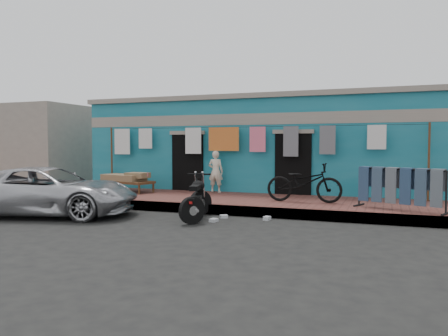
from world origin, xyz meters
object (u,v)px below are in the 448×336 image
(car, at_px, (48,190))
(seated_person, at_px, (216,172))
(jeans_rack, at_px, (400,188))
(charpoy, at_px, (128,182))
(motorcycle, at_px, (196,197))
(bicycle, at_px, (304,178))

(car, relative_size, seated_person, 3.36)
(jeans_rack, bearing_deg, charpoy, 171.82)
(seated_person, bearing_deg, motorcycle, 101.68)
(car, distance_m, seated_person, 5.07)
(seated_person, bearing_deg, jeans_rack, 157.15)
(motorcycle, xyz_separation_m, jeans_rack, (4.46, 1.48, 0.23))
(motorcycle, bearing_deg, seated_person, 89.07)
(charpoy, bearing_deg, motorcycle, -36.47)
(car, xyz_separation_m, motorcycle, (3.66, 0.77, -0.10))
(bicycle, height_order, charpoy, bicycle)
(motorcycle, distance_m, charpoy, 4.43)
(seated_person, relative_size, motorcycle, 0.77)
(seated_person, height_order, jeans_rack, seated_person)
(seated_person, relative_size, bicycle, 0.68)
(bicycle, xyz_separation_m, motorcycle, (-2.15, -2.09, -0.35))
(bicycle, height_order, jeans_rack, bicycle)
(charpoy, xyz_separation_m, jeans_rack, (8.03, -1.15, 0.20))
(charpoy, bearing_deg, jeans_rack, -8.18)
(motorcycle, distance_m, jeans_rack, 4.71)
(seated_person, xyz_separation_m, charpoy, (-2.69, -0.82, -0.36))
(jeans_rack, bearing_deg, bicycle, 165.13)
(seated_person, bearing_deg, car, 54.07)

